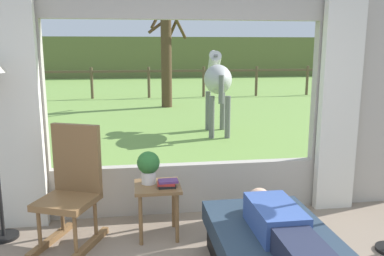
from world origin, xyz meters
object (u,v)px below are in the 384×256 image
Objects in this scene: rocking_chair at (72,187)px; side_table at (158,194)px; reclining_person at (284,230)px; pasture_tree at (167,51)px; potted_plant at (148,165)px; book_stack at (167,183)px; horse at (217,80)px.

side_table is at bearing 23.58° from rocking_chair.
rocking_chair is 0.80m from side_table.
reclining_person is 9.67m from pasture_tree.
potted_plant is at bearing 143.13° from side_table.
book_stack is (-0.76, 1.05, 0.03)m from reclining_person.
side_table is 2.60× the size of book_stack.
pasture_tree reaches higher than horse.
book_stack is (0.88, -0.06, 0.01)m from rocking_chair.
rocking_chair is at bearing -100.71° from pasture_tree.
rocking_chair is at bearing 145.75° from reclining_person.
pasture_tree is (0.89, 8.42, 1.00)m from potted_plant.
book_stack is (0.09, -0.06, 0.13)m from side_table.
reclining_person is at bearing -10.66° from rocking_chair.
book_stack is at bearing 125.78° from reclining_person.
rocking_chair is 0.62× the size of horse.
potted_plant is at bearing 128.17° from reclining_person.
reclining_person is 1.98m from rocking_chair.
pasture_tree is at bearing 85.16° from book_stack.
pasture_tree reaches higher than rocking_chair.
pasture_tree is at bearing 84.53° from side_table.
rocking_chair is at bearing -179.73° from side_table.
book_stack is at bearing -102.01° from horse.
potted_plant is 8.53m from pasture_tree.
reclining_person is 4.47× the size of potted_plant.
rocking_chair is at bearing 176.08° from book_stack.
potted_plant is 4.79m from horse.
rocking_chair reaches higher than book_stack.
potted_plant is 0.10× the size of pasture_tree.
horse is 4.04m from pasture_tree.
horse is at bearing 82.81° from reclining_person.
side_table is 0.17m from book_stack.
potted_plant is 1.60× the size of book_stack.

